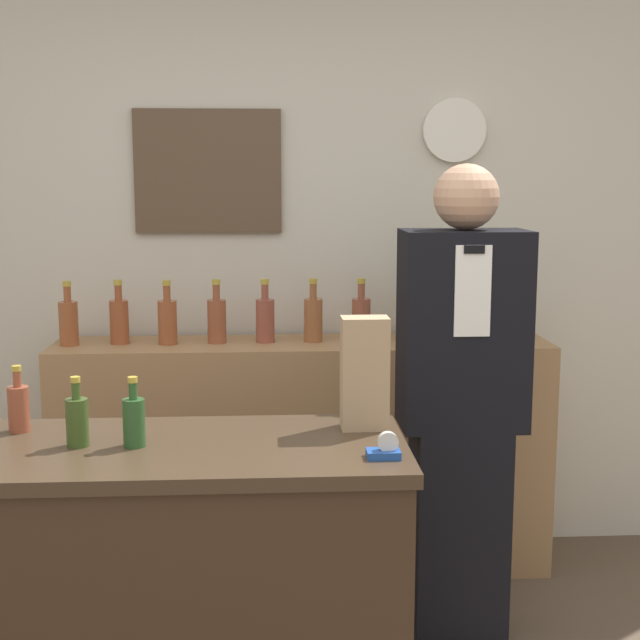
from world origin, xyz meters
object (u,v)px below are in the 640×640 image
Objects in this scene: shopkeeper at (461,410)px; paper_bag at (365,373)px; potted_plant at (460,292)px; tape_dispenser at (385,450)px.

shopkeeper is 0.68m from paper_bag.
potted_plant is 1.09× the size of paper_bag.
potted_plant is 1.55m from tape_dispenser.
paper_bag is 3.76× the size of tape_dispenser.
shopkeeper reaches higher than tape_dispenser.
paper_bag is at bearing 94.77° from tape_dispenser.
paper_bag is 0.33m from tape_dispenser.
shopkeeper is 0.87m from tape_dispenser.
shopkeeper is at bearing -101.22° from potted_plant.
shopkeeper reaches higher than paper_bag.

